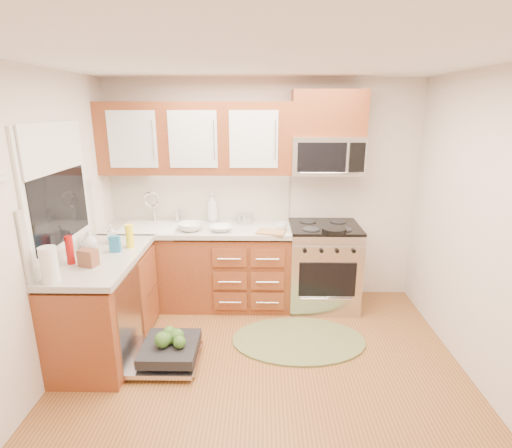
{
  "coord_description": "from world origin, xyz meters",
  "views": [
    {
      "loc": [
        -0.01,
        -2.77,
        2.19
      ],
      "look_at": [
        -0.07,
        0.85,
        1.13
      ],
      "focal_mm": 28.0,
      "sensor_mm": 36.0,
      "label": 1
    }
  ],
  "objects_px": {
    "microwave": "(327,155)",
    "dishwasher": "(166,352)",
    "skillet": "(334,230)",
    "stock_pot": "(245,219)",
    "upper_cabinets": "(196,138)",
    "bowl_b": "(190,227)",
    "sink": "(150,238)",
    "range": "(323,266)",
    "cutting_board": "(271,232)",
    "paper_towel_roll": "(49,265)",
    "rug": "(299,340)",
    "cup": "(282,227)",
    "bowl_a": "(221,228)"
  },
  "relations": [
    {
      "from": "microwave",
      "to": "dishwasher",
      "type": "bearing_deg",
      "value": -140.93
    },
    {
      "from": "skillet",
      "to": "stock_pot",
      "type": "distance_m",
      "value": 1.03
    },
    {
      "from": "upper_cabinets",
      "to": "stock_pot",
      "type": "height_order",
      "value": "upper_cabinets"
    },
    {
      "from": "stock_pot",
      "to": "bowl_b",
      "type": "distance_m",
      "value": 0.64
    },
    {
      "from": "stock_pot",
      "to": "sink",
      "type": "bearing_deg",
      "value": -170.18
    },
    {
      "from": "microwave",
      "to": "skillet",
      "type": "xyz_separation_m",
      "value": [
        0.05,
        -0.37,
        -0.73
      ]
    },
    {
      "from": "upper_cabinets",
      "to": "microwave",
      "type": "relative_size",
      "value": 2.7
    },
    {
      "from": "range",
      "to": "microwave",
      "type": "height_order",
      "value": "microwave"
    },
    {
      "from": "cutting_board",
      "to": "range",
      "type": "bearing_deg",
      "value": 19.36
    },
    {
      "from": "skillet",
      "to": "paper_towel_roll",
      "type": "height_order",
      "value": "paper_towel_roll"
    },
    {
      "from": "stock_pot",
      "to": "paper_towel_roll",
      "type": "distance_m",
      "value": 2.14
    },
    {
      "from": "range",
      "to": "stock_pot",
      "type": "bearing_deg",
      "value": 169.18
    },
    {
      "from": "stock_pot",
      "to": "cutting_board",
      "type": "relative_size",
      "value": 0.62
    },
    {
      "from": "upper_cabinets",
      "to": "rug",
      "type": "height_order",
      "value": "upper_cabinets"
    },
    {
      "from": "skillet",
      "to": "cup",
      "type": "relative_size",
      "value": 2.26
    },
    {
      "from": "dishwasher",
      "to": "skillet",
      "type": "height_order",
      "value": "skillet"
    },
    {
      "from": "upper_cabinets",
      "to": "paper_towel_roll",
      "type": "xyz_separation_m",
      "value": [
        -0.88,
        -1.59,
        -0.81
      ]
    },
    {
      "from": "bowl_b",
      "to": "microwave",
      "type": "bearing_deg",
      "value": 9.56
    },
    {
      "from": "microwave",
      "to": "cutting_board",
      "type": "relative_size",
      "value": 2.65
    },
    {
      "from": "rug",
      "to": "dishwasher",
      "type": "bearing_deg",
      "value": -163.65
    },
    {
      "from": "sink",
      "to": "dishwasher",
      "type": "relative_size",
      "value": 0.89
    },
    {
      "from": "rug",
      "to": "cup",
      "type": "relative_size",
      "value": 11.57
    },
    {
      "from": "dishwasher",
      "to": "rug",
      "type": "relative_size",
      "value": 0.54
    },
    {
      "from": "upper_cabinets",
      "to": "cutting_board",
      "type": "height_order",
      "value": "upper_cabinets"
    },
    {
      "from": "stock_pot",
      "to": "microwave",
      "type": "bearing_deg",
      "value": -3.22
    },
    {
      "from": "dishwasher",
      "to": "range",
      "type": "bearing_deg",
      "value": 36.27
    },
    {
      "from": "bowl_b",
      "to": "rug",
      "type": "bearing_deg",
      "value": -29.87
    },
    {
      "from": "upper_cabinets",
      "to": "bowl_b",
      "type": "bearing_deg",
      "value": -101.34
    },
    {
      "from": "range",
      "to": "paper_towel_roll",
      "type": "height_order",
      "value": "paper_towel_roll"
    },
    {
      "from": "dishwasher",
      "to": "skillet",
      "type": "xyz_separation_m",
      "value": [
        1.59,
        0.88,
        0.87
      ]
    },
    {
      "from": "bowl_a",
      "to": "bowl_b",
      "type": "height_order",
      "value": "bowl_b"
    },
    {
      "from": "upper_cabinets",
      "to": "stock_pot",
      "type": "distance_m",
      "value": 1.03
    },
    {
      "from": "stock_pot",
      "to": "dishwasher",
      "type": "bearing_deg",
      "value": -116.58
    },
    {
      "from": "microwave",
      "to": "bowl_b",
      "type": "xyz_separation_m",
      "value": [
        -1.46,
        -0.25,
        -0.73
      ]
    },
    {
      "from": "bowl_b",
      "to": "stock_pot",
      "type": "bearing_deg",
      "value": 27.44
    },
    {
      "from": "cutting_board",
      "to": "bowl_b",
      "type": "distance_m",
      "value": 0.87
    },
    {
      "from": "stock_pot",
      "to": "bowl_a",
      "type": "bearing_deg",
      "value": -127.63
    },
    {
      "from": "skillet",
      "to": "stock_pot",
      "type": "xyz_separation_m",
      "value": [
        -0.94,
        0.42,
        0.0
      ]
    },
    {
      "from": "upper_cabinets",
      "to": "sink",
      "type": "relative_size",
      "value": 3.31
    },
    {
      "from": "dishwasher",
      "to": "bowl_b",
      "type": "height_order",
      "value": "bowl_b"
    },
    {
      "from": "bowl_a",
      "to": "bowl_b",
      "type": "bearing_deg",
      "value": 177.44
    },
    {
      "from": "microwave",
      "to": "bowl_a",
      "type": "height_order",
      "value": "microwave"
    },
    {
      "from": "cup",
      "to": "bowl_a",
      "type": "bearing_deg",
      "value": -177.52
    },
    {
      "from": "skillet",
      "to": "paper_towel_roll",
      "type": "bearing_deg",
      "value": -152.79
    },
    {
      "from": "cup",
      "to": "paper_towel_roll",
      "type": "bearing_deg",
      "value": -143.39
    },
    {
      "from": "rug",
      "to": "range",
      "type": "bearing_deg",
      "value": 66.98
    },
    {
      "from": "upper_cabinets",
      "to": "range",
      "type": "relative_size",
      "value": 2.16
    },
    {
      "from": "bowl_a",
      "to": "microwave",
      "type": "bearing_deg",
      "value": 12.99
    },
    {
      "from": "skillet",
      "to": "stock_pot",
      "type": "relative_size",
      "value": 1.43
    },
    {
      "from": "rug",
      "to": "bowl_b",
      "type": "distance_m",
      "value": 1.62
    }
  ]
}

